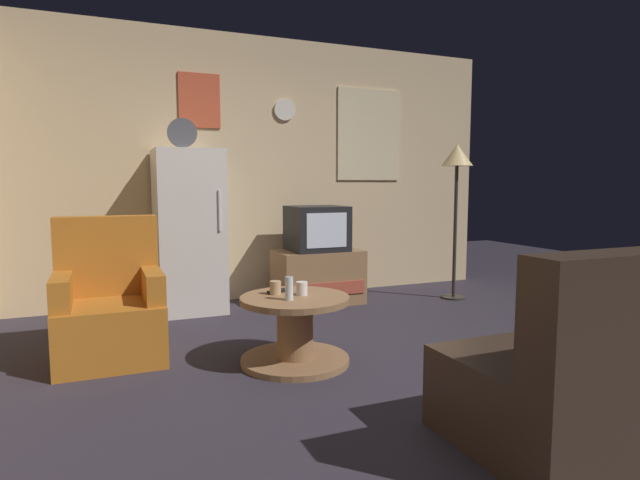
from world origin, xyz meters
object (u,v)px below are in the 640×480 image
fridge (189,231)px  crt_tv (317,228)px  mug_ceramic_white (302,288)px  mug_ceramic_tan (275,288)px  wine_glass (289,288)px  couch (632,369)px  remote_control (277,291)px  armchair (109,309)px  tv_stand (318,277)px  standing_lamp (457,167)px  coffee_table (295,330)px

fridge → crt_tv: size_ratio=3.28×
mug_ceramic_white → mug_ceramic_tan: same height
wine_glass → couch: bearing=-50.3°
wine_glass → mug_ceramic_tan: (-0.03, 0.20, -0.03)m
fridge → wine_glass: bearing=-79.6°
remote_control → crt_tv: bearing=33.5°
crt_tv → remote_control: size_ratio=3.60×
mug_ceramic_white → armchair: bearing=153.8°
tv_stand → crt_tv: (-0.01, -0.00, 0.49)m
standing_lamp → armchair: 3.54m
tv_stand → couch: couch is taller
mug_ceramic_tan → crt_tv: bearing=58.5°
couch → remote_control: bearing=125.5°
crt_tv → remote_control: crt_tv is taller
crt_tv → coffee_table: crt_tv is taller
crt_tv → coffee_table: size_ratio=0.75×
standing_lamp → couch: size_ratio=0.94×
mug_ceramic_white → remote_control: (-0.13, 0.13, -0.03)m
fridge → standing_lamp: bearing=-11.0°
remote_control → tv_stand: bearing=33.2°
fridge → armchair: (-0.72, -1.15, -0.42)m
coffee_table → armchair: (-1.13, 0.60, 0.11)m
crt_tv → mug_ceramic_white: crt_tv is taller
coffee_table → armchair: armchair is taller
crt_tv → wine_glass: crt_tv is taller
crt_tv → mug_ceramic_tan: size_ratio=6.00×
tv_stand → standing_lamp: bearing=-14.6°
mug_ceramic_white → couch: couch is taller
tv_stand → crt_tv: size_ratio=1.56×
mug_ceramic_white → couch: size_ratio=0.05×
armchair → wine_glass: bearing=-33.0°
tv_stand → mug_ceramic_tan: bearing=-121.9°
fridge → armchair: fridge is taller
wine_glass → mug_ceramic_white: bearing=39.7°
coffee_table → crt_tv: bearing=63.0°
wine_glass → remote_control: size_ratio=1.00×
crt_tv → standing_lamp: size_ratio=0.34×
wine_glass → couch: size_ratio=0.09×
crt_tv → armchair: 2.22m
remote_control → armchair: (-1.05, 0.45, -0.12)m
fridge → tv_stand: fridge is taller
mug_ceramic_white → remote_control: mug_ceramic_white is taller
standing_lamp → mug_ceramic_tan: (-2.31, -1.13, -0.86)m
coffee_table → armchair: 1.28m
mug_ceramic_white → remote_control: bearing=133.5°
tv_stand → mug_ceramic_white: mug_ceramic_white is taller
coffee_table → remote_control: remote_control is taller
tv_stand → coffee_table: tv_stand is taller
crt_tv → remote_control: 1.72m
wine_glass → remote_control: 0.25m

